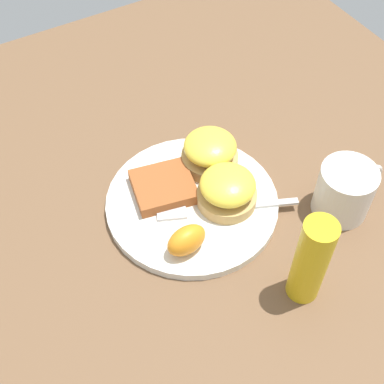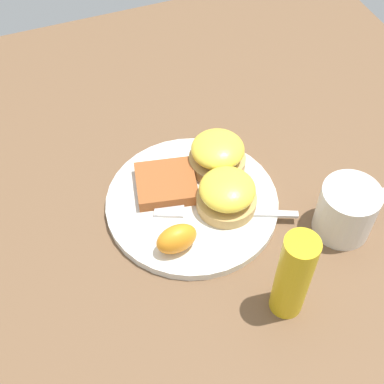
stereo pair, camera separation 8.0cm
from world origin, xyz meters
name	(u,v)px [view 1 (the left image)]	position (x,y,z in m)	size (l,w,h in m)	color
ground_plane	(192,206)	(0.00, 0.00, 0.00)	(1.10, 1.10, 0.00)	brown
plate	(192,203)	(0.00, 0.00, 0.01)	(0.26, 0.26, 0.01)	silver
sandwich_benedict_left	(227,190)	(0.04, -0.03, 0.04)	(0.09, 0.09, 0.06)	tan
sandwich_benedict_right	(210,151)	(0.06, 0.05, 0.04)	(0.09, 0.09, 0.06)	tan
hashbrown_patty	(164,187)	(-0.03, 0.04, 0.02)	(0.09, 0.08, 0.02)	#995026
orange_wedge	(187,240)	(-0.05, -0.07, 0.04)	(0.06, 0.04, 0.04)	orange
fork	(218,209)	(0.03, -0.03, 0.02)	(0.20, 0.10, 0.00)	silver
cup	(345,191)	(0.19, -0.12, 0.04)	(0.11, 0.08, 0.08)	silver
condiment_bottle	(311,261)	(0.06, -0.20, 0.07)	(0.04, 0.04, 0.15)	gold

